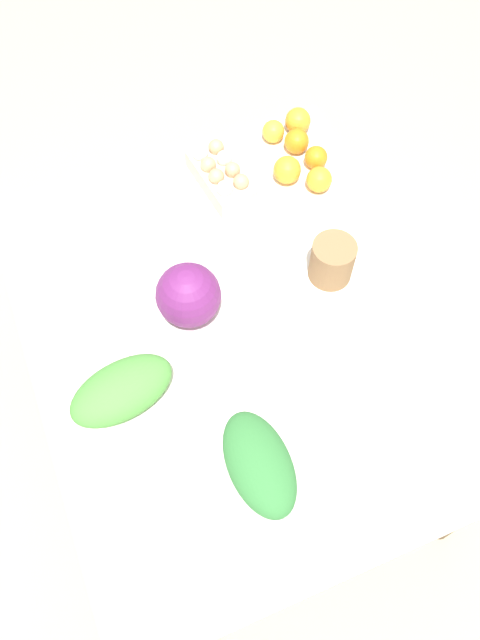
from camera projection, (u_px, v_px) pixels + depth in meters
ground_plane at (240, 425)px, 2.18m from camera, size 8.00×8.00×0.00m
dining_table at (240, 340)px, 1.63m from camera, size 1.26×1.03×0.72m
cabbage_purple at (188, 295)px, 1.50m from camera, size 0.16×0.16×0.16m
egg_carton at (221, 175)px, 1.74m from camera, size 0.24×0.14×0.09m
paper_bag at (332, 261)px, 1.58m from camera, size 0.11×0.11×0.12m
greens_bunch_beet_tops at (259, 464)px, 1.34m from camera, size 0.25×0.14×0.08m
greens_bunch_dandelion at (122, 390)px, 1.42m from camera, size 0.19×0.27×0.09m
orange_0 at (297, 141)px, 1.82m from camera, size 0.07×0.07×0.07m
orange_1 at (319, 180)px, 1.74m from camera, size 0.07×0.07×0.07m
orange_2 at (316, 158)px, 1.79m from camera, size 0.07×0.07×0.07m
orange_3 at (287, 170)px, 1.76m from camera, size 0.08×0.08×0.08m
orange_4 at (298, 121)px, 1.86m from camera, size 0.08×0.08×0.08m
orange_5 at (273, 131)px, 1.84m from camera, size 0.07×0.07×0.07m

